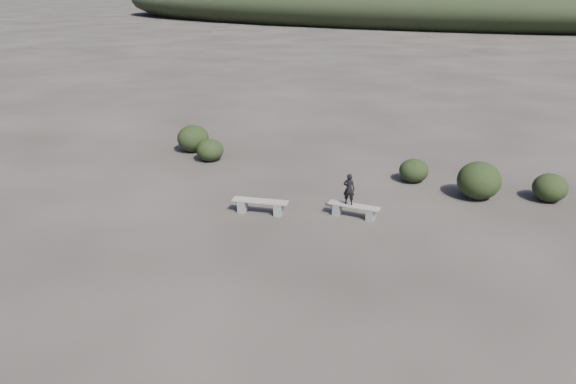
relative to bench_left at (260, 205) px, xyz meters
The scene contains 9 objects.
ground 4.13m from the bench_left, 71.65° to the right, with size 1200.00×1200.00×0.00m, color #2C2622.
bench_left is the anchor object (origin of this frame).
bench_right 3.04m from the bench_left, 20.90° to the left, with size 1.70×0.42×0.42m.
seated_person 2.94m from the bench_left, 22.10° to the left, with size 0.38×0.25×1.04m, color black.
shrub_a 6.17m from the bench_left, 139.55° to the left, with size 1.14×1.14×0.93m, color black.
shrub_c 6.45m from the bench_left, 55.43° to the left, with size 1.10×1.10×0.88m, color black.
shrub_d 7.69m from the bench_left, 37.15° to the left, with size 1.51×1.51×1.32m, color black.
shrub_e 10.00m from the bench_left, 33.23° to the left, with size 1.17×1.17×0.98m, color black.
shrub_f 7.82m from the bench_left, 141.90° to the left, with size 1.40×1.40×1.19m, color black.
Camera 1 is at (7.19, -10.83, 7.24)m, focal length 35.00 mm.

